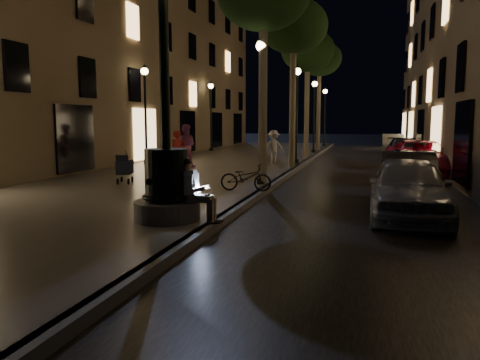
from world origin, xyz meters
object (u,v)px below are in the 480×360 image
(car_front, at_px, (408,188))
(pedestrian_pink, at_px, (185,146))
(tree_second, at_px, (294,27))
(lamp_curb_d, at_px, (325,109))
(lamp_left_b, at_px, (145,101))
(lamp_curb_c, at_px, (314,106))
(seated_man_laptop, at_px, (194,188))
(car_third, at_px, (420,158))
(tree_third, at_px, (308,52))
(pedestrian_white, at_px, (274,147))
(pedestrian_red, at_px, (178,152))
(car_rear, at_px, (404,150))
(stroller, at_px, (125,167))
(car_fifth, at_px, (393,144))
(lamp_curb_b, at_px, (297,101))
(tree_far, at_px, (320,60))
(lamp_curb_a, at_px, (261,91))
(car_second, at_px, (408,176))
(fountain_lamppost, at_px, (166,172))
(bicycle, at_px, (246,177))
(lamp_left_c, at_px, (211,107))

(car_front, xyz_separation_m, pedestrian_pink, (-8.81, 8.23, 0.44))
(tree_second, bearing_deg, lamp_curb_d, 90.32)
(tree_second, relative_size, lamp_left_b, 1.54)
(lamp_curb_c, relative_size, pedestrian_pink, 2.50)
(seated_man_laptop, bearing_deg, car_third, 64.14)
(tree_third, distance_m, pedestrian_pink, 9.95)
(lamp_left_b, height_order, pedestrian_white, lamp_left_b)
(tree_third, bearing_deg, tree_second, -89.05)
(lamp_curb_d, relative_size, pedestrian_red, 2.82)
(lamp_curb_d, bearing_deg, car_rear, -65.31)
(lamp_left_b, xyz_separation_m, car_rear, (12.49, 6.27, -2.57))
(lamp_curb_d, bearing_deg, stroller, -100.01)
(car_fifth, xyz_separation_m, pedestrian_white, (-6.20, -11.80, 0.34))
(seated_man_laptop, height_order, pedestrian_white, pedestrian_white)
(car_front, bearing_deg, tree_second, 114.23)
(car_front, bearing_deg, seated_man_laptop, -150.50)
(lamp_curb_c, height_order, pedestrian_white, lamp_curb_c)
(lamp_curb_b, bearing_deg, tree_far, 89.54)
(lamp_curb_a, bearing_deg, pedestrian_white, 97.89)
(tree_second, relative_size, stroller, 6.90)
(car_front, height_order, car_second, car_front)
(fountain_lamppost, bearing_deg, tree_second, 86.19)
(car_rear, bearing_deg, tree_far, 132.12)
(lamp_curb_c, distance_m, car_rear, 7.04)
(lamp_curb_d, relative_size, car_front, 1.13)
(lamp_curb_b, bearing_deg, fountain_lamppost, -92.86)
(lamp_left_b, xyz_separation_m, pedestrian_pink, (2.59, -1.34, -2.07))
(stroller, bearing_deg, tree_second, 40.92)
(fountain_lamppost, height_order, bicycle, fountain_lamppost)
(tree_third, bearing_deg, seated_man_laptop, -90.28)
(lamp_curb_a, distance_m, lamp_curb_b, 8.00)
(tree_third, distance_m, lamp_curb_a, 12.35)
(lamp_left_b, distance_m, stroller, 7.93)
(tree_third, height_order, car_front, tree_third)
(lamp_left_c, distance_m, pedestrian_pink, 11.82)
(pedestrian_white, bearing_deg, lamp_left_c, -72.47)
(lamp_curb_b, bearing_deg, car_third, -24.18)
(car_second, bearing_deg, seated_man_laptop, -131.28)
(stroller, xyz_separation_m, pedestrian_pink, (-0.09, 5.69, 0.43))
(lamp_curb_b, distance_m, stroller, 10.36)
(tree_far, distance_m, lamp_curb_b, 10.50)
(lamp_curb_c, height_order, lamp_left_c, same)
(car_third, bearing_deg, lamp_curb_a, -138.14)
(tree_far, bearing_deg, tree_third, -90.76)
(lamp_curb_c, bearing_deg, car_rear, -34.65)
(car_second, distance_m, pedestrian_pink, 10.62)
(lamp_left_c, bearing_deg, bicycle, -68.34)
(stroller, bearing_deg, lamp_curb_b, 47.58)
(lamp_curb_d, bearing_deg, tree_third, -90.00)
(tree_second, relative_size, car_rear, 1.60)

